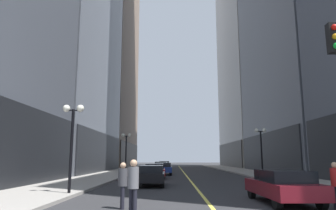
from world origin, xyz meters
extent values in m
plane|color=#2D2D30|center=(0.00, 35.00, 0.00)|extent=(200.00, 200.00, 0.00)
cube|color=#9E9991|center=(-8.25, 35.00, 0.07)|extent=(4.50, 78.00, 0.15)
cube|color=#9E9991|center=(8.25, 35.00, 0.07)|extent=(4.50, 78.00, 0.15)
cube|color=#E5D64C|center=(0.00, 35.00, 0.00)|extent=(0.16, 70.00, 0.01)
cube|color=black|center=(-10.60, 11.00, 2.50)|extent=(0.50, 20.90, 5.00)
cube|color=#212327|center=(-10.60, 34.50, 2.50)|extent=(0.50, 22.80, 5.00)
cube|color=gray|center=(-17.61, 60.00, 32.17)|extent=(14.23, 26.00, 64.33)
cube|color=#332A23|center=(-10.60, 60.00, 2.50)|extent=(0.50, 24.70, 5.00)
cube|color=#212327|center=(10.60, 34.50, 2.50)|extent=(0.50, 22.80, 5.00)
cube|color=#A8A399|center=(15.65, 60.00, 26.67)|extent=(10.30, 26.00, 53.33)
cube|color=#3A3935|center=(10.60, 60.00, 2.50)|extent=(0.50, 24.70, 5.00)
cube|color=maroon|center=(2.96, 7.15, 0.59)|extent=(1.94, 4.58, 0.55)
cube|color=black|center=(2.96, 6.92, 1.07)|extent=(1.66, 2.58, 0.50)
cylinder|color=black|center=(2.13, 8.71, 0.32)|extent=(0.24, 0.65, 0.64)
cylinder|color=black|center=(3.70, 8.76, 0.32)|extent=(0.24, 0.65, 0.64)
cylinder|color=black|center=(2.22, 5.54, 0.32)|extent=(0.24, 0.65, 0.64)
cylinder|color=black|center=(3.79, 5.59, 0.32)|extent=(0.24, 0.65, 0.64)
cube|color=black|center=(-2.84, 15.01, 0.59)|extent=(1.82, 4.29, 0.55)
cube|color=black|center=(-2.84, 15.22, 1.07)|extent=(1.57, 2.41, 0.50)
cylinder|color=black|center=(-2.06, 13.54, 0.32)|extent=(0.23, 0.64, 0.64)
cylinder|color=black|center=(-3.55, 13.50, 0.32)|extent=(0.23, 0.64, 0.64)
cylinder|color=black|center=(-2.13, 16.51, 0.32)|extent=(0.23, 0.64, 0.64)
cylinder|color=black|center=(-3.62, 16.48, 0.32)|extent=(0.23, 0.64, 0.64)
cube|color=#B21919|center=(-3.04, 22.33, 0.59)|extent=(1.99, 4.67, 0.55)
cube|color=black|center=(-3.05, 22.56, 1.07)|extent=(1.69, 2.64, 0.50)
cylinder|color=black|center=(-2.19, 20.75, 0.32)|extent=(0.25, 0.65, 0.64)
cylinder|color=black|center=(-3.75, 20.69, 0.32)|extent=(0.25, 0.65, 0.64)
cylinder|color=black|center=(-2.33, 23.97, 0.32)|extent=(0.25, 0.65, 0.64)
cylinder|color=black|center=(-3.88, 23.90, 0.32)|extent=(0.25, 0.65, 0.64)
cube|color=navy|center=(-2.46, 29.06, 0.59)|extent=(1.92, 4.68, 0.55)
cube|color=black|center=(-2.47, 29.29, 1.07)|extent=(1.65, 2.63, 0.50)
cylinder|color=black|center=(-1.64, 27.45, 0.32)|extent=(0.24, 0.65, 0.64)
cylinder|color=black|center=(-3.21, 27.42, 0.32)|extent=(0.24, 0.65, 0.64)
cylinder|color=black|center=(-1.72, 30.70, 0.32)|extent=(0.24, 0.65, 0.64)
cylinder|color=black|center=(-3.29, 30.66, 0.32)|extent=(0.24, 0.65, 0.64)
cube|color=yellow|center=(-3.09, 38.94, 0.59)|extent=(1.94, 4.69, 0.55)
cube|color=black|center=(-3.08, 39.17, 1.07)|extent=(1.65, 2.65, 0.50)
cylinder|color=black|center=(-2.39, 37.29, 0.32)|extent=(0.24, 0.65, 0.64)
cylinder|color=black|center=(-3.91, 37.35, 0.32)|extent=(0.24, 0.65, 0.64)
cylinder|color=black|center=(-2.27, 40.53, 0.32)|extent=(0.24, 0.65, 0.64)
cylinder|color=black|center=(-3.79, 40.59, 0.32)|extent=(0.24, 0.65, 0.64)
cube|color=silver|center=(-2.90, 49.28, 0.59)|extent=(1.92, 4.55, 0.55)
cube|color=black|center=(-2.90, 49.51, 1.07)|extent=(1.68, 2.55, 0.50)
cylinder|color=black|center=(-2.07, 47.69, 0.32)|extent=(0.22, 0.64, 0.64)
cylinder|color=black|center=(-3.74, 47.69, 0.32)|extent=(0.22, 0.64, 0.64)
cylinder|color=black|center=(-2.06, 50.87, 0.32)|extent=(0.22, 0.64, 0.64)
cylinder|color=black|center=(-3.73, 50.87, 0.32)|extent=(0.22, 0.64, 0.64)
cylinder|color=black|center=(-2.61, 4.14, 0.42)|extent=(0.14, 0.14, 0.85)
cylinder|color=black|center=(-2.73, 4.25, 0.42)|extent=(0.14, 0.14, 0.85)
cylinder|color=slate|center=(-2.67, 4.19, 1.18)|extent=(0.48, 0.48, 0.67)
sphere|color=tan|center=(-2.67, 4.19, 1.63)|extent=(0.23, 0.23, 0.23)
cylinder|color=black|center=(4.33, 5.69, 0.40)|extent=(0.14, 0.14, 0.80)
cylinder|color=#B21E1E|center=(4.37, 5.62, 1.12)|extent=(0.47, 0.47, 0.63)
sphere|color=tan|center=(4.37, 5.62, 1.54)|extent=(0.22, 0.22, 0.22)
cylinder|color=black|center=(-3.26, 5.77, 0.40)|extent=(0.14, 0.14, 0.79)
cylinder|color=black|center=(-3.23, 5.61, 0.40)|extent=(0.14, 0.14, 0.79)
cylinder|color=#3F3F44|center=(-3.24, 5.69, 1.11)|extent=(0.41, 0.41, 0.63)
sphere|color=tan|center=(-3.24, 5.69, 1.53)|extent=(0.21, 0.21, 0.21)
cube|color=black|center=(3.20, 2.80, 5.20)|extent=(0.28, 0.24, 0.90)
sphere|color=red|center=(3.20, 2.66, 5.48)|extent=(0.17, 0.17, 0.17)
sphere|color=orange|center=(3.20, 2.66, 5.20)|extent=(0.17, 0.17, 0.17)
sphere|color=green|center=(3.20, 2.66, 4.92)|extent=(0.17, 0.17, 0.17)
cylinder|color=black|center=(-6.40, 9.42, 2.10)|extent=(0.14, 0.14, 4.20)
cylinder|color=black|center=(-6.40, 9.42, 4.15)|extent=(0.80, 0.06, 0.06)
sphere|color=white|center=(-6.75, 9.42, 4.25)|extent=(0.36, 0.36, 0.36)
sphere|color=white|center=(-6.05, 9.42, 4.25)|extent=(0.36, 0.36, 0.36)
cylinder|color=black|center=(-6.40, 27.30, 2.10)|extent=(0.14, 0.14, 4.20)
cylinder|color=black|center=(-6.40, 27.30, 4.15)|extent=(0.80, 0.06, 0.06)
sphere|color=white|center=(-6.75, 27.30, 4.25)|extent=(0.36, 0.36, 0.36)
sphere|color=white|center=(-6.05, 27.30, 4.25)|extent=(0.36, 0.36, 0.36)
cylinder|color=black|center=(6.40, 21.81, 2.10)|extent=(0.14, 0.14, 4.20)
cylinder|color=black|center=(6.40, 21.81, 4.15)|extent=(0.80, 0.06, 0.06)
sphere|color=white|center=(6.05, 21.81, 4.25)|extent=(0.36, 0.36, 0.36)
sphere|color=white|center=(6.75, 21.81, 4.25)|extent=(0.36, 0.36, 0.36)
camera|label=1|loc=(-1.44, -5.68, 1.77)|focal=32.88mm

